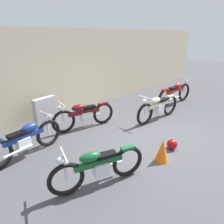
{
  "coord_description": "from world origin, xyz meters",
  "views": [
    {
      "loc": [
        -4.61,
        -2.8,
        2.79
      ],
      "look_at": [
        -0.47,
        1.23,
        0.55
      ],
      "focal_mm": 31.91,
      "sensor_mm": 36.0,
      "label": 1
    }
  ],
  "objects": [
    {
      "name": "traffic_cone",
      "position": [
        -0.92,
        -0.86,
        0.28
      ],
      "size": [
        0.32,
        0.32,
        0.55
      ],
      "primitive_type": "cone",
      "color": "orange",
      "rests_on": "ground_plane"
    },
    {
      "name": "motorcycle_cream",
      "position": [
        1.14,
        0.57,
        0.46
      ],
      "size": [
        2.13,
        0.59,
        0.95
      ],
      "rotation": [
        0.0,
        0.0,
        3.04
      ],
      "color": "black",
      "rests_on": "ground_plane"
    },
    {
      "name": "ground_plane",
      "position": [
        0.0,
        0.0,
        0.0
      ],
      "size": [
        40.0,
        40.0,
        0.0
      ],
      "primitive_type": "plane",
      "color": "#47474C"
    },
    {
      "name": "helmet",
      "position": [
        -0.28,
        -0.77,
        0.14
      ],
      "size": [
        0.27,
        0.27,
        0.27
      ],
      "primitive_type": "sphere",
      "color": "maroon",
      "rests_on": "ground_plane"
    },
    {
      "name": "motorcycle_red",
      "position": [
        3.14,
        0.98,
        0.48
      ],
      "size": [
        2.24,
        0.63,
        1.01
      ],
      "rotation": [
        0.0,
        0.0,
        -0.1
      ],
      "color": "black",
      "rests_on": "ground_plane"
    },
    {
      "name": "building_wall",
      "position": [
        0.0,
        3.5,
        1.51
      ],
      "size": [
        18.0,
        0.3,
        3.02
      ],
      "primitive_type": "cube",
      "color": "beige",
      "rests_on": "ground_plane"
    },
    {
      "name": "motorcycle_green",
      "position": [
        -2.51,
        -0.38,
        0.43
      ],
      "size": [
        1.87,
        0.87,
        0.88
      ],
      "rotation": [
        0.0,
        0.0,
        2.79
      ],
      "color": "black",
      "rests_on": "ground_plane"
    },
    {
      "name": "motorcycle_maroon",
      "position": [
        -1.08,
        1.87,
        0.45
      ],
      "size": [
        2.03,
        0.77,
        0.93
      ],
      "rotation": [
        0.0,
        0.0,
        2.88
      ],
      "color": "black",
      "rests_on": "ground_plane"
    },
    {
      "name": "stone_marker",
      "position": [
        -1.88,
        2.81,
        0.49
      ],
      "size": [
        0.75,
        0.28,
        0.98
      ],
      "primitive_type": "cube",
      "rotation": [
        0.0,
        0.0,
        0.12
      ],
      "color": "#9E9EA3",
      "rests_on": "ground_plane"
    },
    {
      "name": "motorcycle_blue",
      "position": [
        -3.04,
        1.62,
        0.44
      ],
      "size": [
        2.05,
        0.59,
        0.92
      ],
      "rotation": [
        0.0,
        0.0,
        0.13
      ],
      "color": "black",
      "rests_on": "ground_plane"
    }
  ]
}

